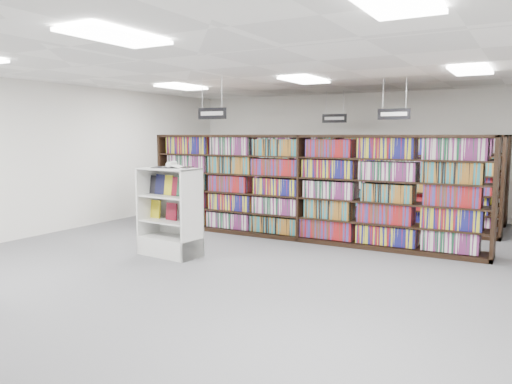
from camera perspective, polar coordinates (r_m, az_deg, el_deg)
The scene contains 17 objects.
floor at distance 8.42m, azimuth -0.25°, elevation -7.89°, with size 12.00×12.00×0.00m, color #4E4E53.
ceiling at distance 8.22m, azimuth -0.26°, elevation 14.24°, with size 10.00×12.00×0.10m, color silver.
wall_back at distance 13.70m, azimuth 12.32°, elevation 4.33°, with size 10.00×0.10×3.20m, color silver.
wall_left at distance 11.49m, azimuth -22.50°, elevation 3.57°, with size 0.10×12.00×3.20m, color silver.
bookshelf_row_near at distance 9.99m, azimuth 5.44°, elevation 0.50°, with size 7.00×0.60×2.10m.
bookshelf_row_mid at distance 11.84m, azimuth 9.39°, elevation 1.39°, with size 7.00×0.60×2.10m.
bookshelf_row_far at distance 13.44m, azimuth 11.88°, elevation 1.95°, with size 7.00×0.60×2.10m.
aisle_sign_left at distance 9.81m, azimuth -5.04°, elevation 9.05°, with size 0.65×0.02×0.80m.
aisle_sign_right at distance 10.40m, azimuth 15.48°, elevation 8.70°, with size 0.65×0.02×0.80m.
aisle_sign_center at distance 12.91m, azimuth 8.95°, elevation 8.41°, with size 0.65×0.02×0.80m.
troffer_front_center at distance 5.84m, azimuth -15.70°, elevation 16.75°, with size 0.60×1.20×0.04m, color white.
troffer_front_right at distance 4.34m, azimuth 15.69°, elevation 20.39°, with size 0.60×1.20×0.04m, color white.
troffer_back_left at distance 11.54m, azimuth -8.48°, elevation 11.77°, with size 0.60×1.20×0.04m, color white.
troffer_back_center at distance 9.99m, azimuth 5.57°, elevation 12.62°, with size 0.60×1.20×0.04m, color white.
troffer_back_right at distance 9.20m, azimuth 23.36°, elevation 12.64°, with size 0.60×1.20×0.04m, color white.
endcap_display at distance 8.86m, azimuth -9.65°, elevation -3.89°, with size 1.14×0.65×1.54m.
open_book at distance 8.75m, azimuth -9.55°, elevation 2.96°, with size 0.75×0.59×0.13m.
Camera 1 is at (4.04, -7.08, 2.11)m, focal length 35.00 mm.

